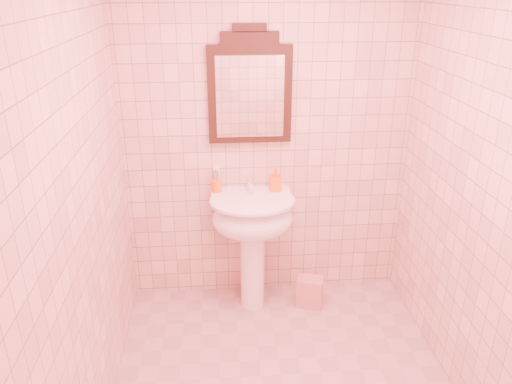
{
  "coord_description": "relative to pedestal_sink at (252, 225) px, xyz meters",
  "views": [
    {
      "loc": [
        -0.34,
        -2.22,
        2.24
      ],
      "look_at": [
        -0.12,
        0.55,
        1.05
      ],
      "focal_mm": 35.0,
      "sensor_mm": 36.0,
      "label": 1
    }
  ],
  "objects": [
    {
      "name": "back_wall",
      "position": [
        0.12,
        0.23,
        0.59
      ],
      "size": [
        2.0,
        0.02,
        2.5
      ],
      "primitive_type": "cube",
      "color": "beige",
      "rests_on": "floor"
    },
    {
      "name": "pedestal_sink",
      "position": [
        0.0,
        0.0,
        0.0
      ],
      "size": [
        0.58,
        0.58,
        0.86
      ],
      "color": "white",
      "rests_on": "floor"
    },
    {
      "name": "faucet",
      "position": [
        -0.0,
        0.14,
        0.26
      ],
      "size": [
        0.04,
        0.16,
        0.11
      ],
      "color": "white",
      "rests_on": "pedestal_sink"
    },
    {
      "name": "towel",
      "position": [
        0.42,
        -0.04,
        -0.55
      ],
      "size": [
        0.21,
        0.17,
        0.23
      ],
      "primitive_type": "cube",
      "rotation": [
        0.0,
        0.0,
        -0.28
      ],
      "color": "#CD7880",
      "rests_on": "floor"
    },
    {
      "name": "mirror",
      "position": [
        -0.0,
        0.2,
        0.9
      ],
      "size": [
        0.56,
        0.06,
        0.78
      ],
      "color": "black",
      "rests_on": "back_wall"
    },
    {
      "name": "soap_dispenser",
      "position": [
        0.17,
        0.14,
        0.28
      ],
      "size": [
        0.08,
        0.08,
        0.17
      ],
      "primitive_type": "imported",
      "rotation": [
        0.0,
        0.0,
        0.07
      ],
      "color": "#FF5615",
      "rests_on": "pedestal_sink"
    },
    {
      "name": "toothbrush_cup",
      "position": [
        -0.24,
        0.15,
        0.25
      ],
      "size": [
        0.07,
        0.07,
        0.17
      ],
      "rotation": [
        0.0,
        0.0,
        0.02
      ],
      "color": "orange",
      "rests_on": "pedestal_sink"
    }
  ]
}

